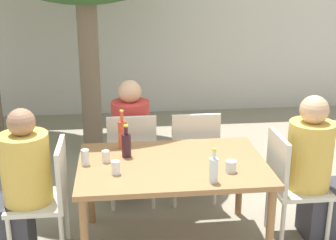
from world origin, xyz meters
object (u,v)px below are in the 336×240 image
object	(u,v)px
water_bottle_0	(214,169)
drinking_glass_0	(231,166)
patio_chair_3	(194,151)
drinking_glass_1	(85,157)
person_seated_0	(17,192)
person_seated_1	(318,176)
patio_chair_2	(132,153)
soda_bottle_2	(122,134)
drinking_glass_2	(116,168)
patio_chair_0	(48,193)
person_seated_2	(131,143)
wine_bottle_1	(126,145)
patio_chair_1	(290,181)
drinking_glass_3	(106,156)
dining_table_front	(172,171)

from	to	relation	value
water_bottle_0	drinking_glass_0	distance (m)	0.23
patio_chair_3	drinking_glass_1	bearing A→B (deg)	35.93
person_seated_0	person_seated_1	world-z (taller)	person_seated_1
patio_chair_2	soda_bottle_2	xyz separation A→B (m)	(-0.09, -0.38, 0.33)
soda_bottle_2	drinking_glass_2	size ratio (longest dim) A/B	3.22
water_bottle_0	soda_bottle_2	distance (m)	0.95
patio_chair_2	drinking_glass_0	size ratio (longest dim) A/B	10.56
patio_chair_0	person_seated_2	distance (m)	1.17
patio_chair_3	person_seated_1	xyz separation A→B (m)	(0.90, -0.73, 0.03)
person_seated_1	wine_bottle_1	world-z (taller)	person_seated_1
patio_chair_1	drinking_glass_0	bearing A→B (deg)	111.59
patio_chair_0	person_seated_0	distance (m)	0.23
drinking_glass_3	wine_bottle_1	bearing A→B (deg)	29.68
patio_chair_2	person_seated_0	xyz separation A→B (m)	(-0.90, -0.73, 0.02)
soda_bottle_2	person_seated_1	bearing A→B (deg)	-12.54
drinking_glass_2	patio_chair_0	bearing A→B (deg)	162.55
person_seated_1	drinking_glass_3	bearing A→B (deg)	87.71
dining_table_front	drinking_glass_1	distance (m)	0.68
drinking_glass_3	person_seated_1	bearing A→B (deg)	-2.29
patio_chair_0	person_seated_2	size ratio (longest dim) A/B	0.77
person_seated_1	drinking_glass_3	size ratio (longest dim) A/B	13.11
dining_table_front	wine_bottle_1	world-z (taller)	wine_bottle_1
soda_bottle_2	patio_chair_1	bearing A→B (deg)	-14.63
dining_table_front	person_seated_2	world-z (taller)	person_seated_2
person_seated_0	person_seated_2	bearing A→B (deg)	136.81
patio_chair_1	drinking_glass_3	distance (m)	1.49
patio_chair_1	person_seated_1	xyz separation A→B (m)	(0.23, -0.00, 0.03)
person_seated_0	soda_bottle_2	size ratio (longest dim) A/B	3.63
patio_chair_3	person_seated_2	distance (m)	0.63
drinking_glass_0	drinking_glass_3	size ratio (longest dim) A/B	0.93
soda_bottle_2	drinking_glass_0	size ratio (longest dim) A/B	3.81
patio_chair_3	drinking_glass_2	bearing A→B (deg)	50.85
dining_table_front	patio_chair_1	bearing A→B (deg)	0.00
patio_chair_0	drinking_glass_0	distance (m)	1.41
drinking_glass_1	person_seated_2	bearing A→B (deg)	68.00
patio_chair_0	person_seated_1	world-z (taller)	person_seated_1
drinking_glass_1	wine_bottle_1	bearing A→B (deg)	22.09
patio_chair_1	patio_chair_2	xyz separation A→B (m)	(-1.25, 0.73, 0.00)
dining_table_front	drinking_glass_3	world-z (taller)	drinking_glass_3
person_seated_2	drinking_glass_0	distance (m)	1.39
person_seated_2	patio_chair_2	bearing A→B (deg)	90.00
patio_chair_3	water_bottle_0	xyz separation A→B (m)	(-0.04, -1.10, 0.30)
patio_chair_2	drinking_glass_2	world-z (taller)	patio_chair_2
dining_table_front	wine_bottle_1	xyz separation A→B (m)	(-0.35, 0.16, 0.18)
water_bottle_0	person_seated_1	bearing A→B (deg)	21.61
person_seated_2	drinking_glass_1	world-z (taller)	person_seated_2
drinking_glass_1	soda_bottle_2	bearing A→B (deg)	47.52
patio_chair_1	patio_chair_0	bearing A→B (deg)	90.00
wine_bottle_1	drinking_glass_0	size ratio (longest dim) A/B	3.05
person_seated_1	drinking_glass_3	xyz separation A→B (m)	(-1.70, 0.07, 0.22)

